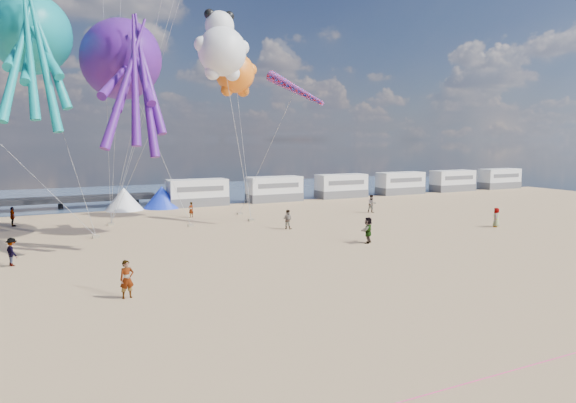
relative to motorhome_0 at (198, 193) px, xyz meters
The scene contains 30 objects.
ground 40.48m from the motorhome_0, 98.53° to the right, with size 120.00×120.00×0.00m, color tan.
water 16.22m from the motorhome_0, 111.80° to the left, with size 120.00×120.00×0.00m, color #3C5373.
motorhome_0 is the anchor object (origin of this frame).
motorhome_1 9.50m from the motorhome_0, ahead, with size 6.60×2.50×3.00m, color silver.
motorhome_2 19.00m from the motorhome_0, ahead, with size 6.60×2.50×3.00m, color silver.
motorhome_3 28.50m from the motorhome_0, ahead, with size 6.60×2.50×3.00m, color silver.
motorhome_4 38.00m from the motorhome_0, ahead, with size 6.60×2.50×3.00m, color silver.
motorhome_5 47.50m from the motorhome_0, ahead, with size 6.60×2.50×3.00m, color silver.
tent_white 8.01m from the motorhome_0, behind, with size 4.00×4.00×2.40m, color white.
tent_blue 4.01m from the motorhome_0, behind, with size 4.00×4.00×2.40m, color #1933CC.
rope_line 45.42m from the motorhome_0, 97.59° to the right, with size 0.03×0.03×34.00m, color #F2338C.
standing_person 34.02m from the motorhome_0, 111.85° to the right, with size 0.66×0.43×1.82m, color tan.
beachgoer_0 31.31m from the motorhome_0, 52.98° to the right, with size 0.60×0.39×1.65m, color #7F6659.
beachgoer_1 18.20m from the motorhome_0, 82.40° to the right, with size 0.79×0.52×1.63m, color #7F6659.
beachgoer_2 28.36m from the motorhome_0, 128.73° to the right, with size 0.81×0.63×1.68m, color #7F6659.
beachgoer_3 19.32m from the motorhome_0, 160.52° to the right, with size 1.09×0.63×1.69m, color #7F6659.
beachgoer_4 26.30m from the motorhome_0, 78.93° to the right, with size 1.10×0.46×1.88m, color #7F6659.
beachgoer_5 8.77m from the motorhome_0, 110.51° to the right, with size 1.39×0.44×1.50m, color #7F6659.
beachgoer_7 19.52m from the motorhome_0, 42.68° to the right, with size 0.89×0.58×1.83m, color #7F6659.
sandbag_a 19.68m from the motorhome_0, 129.11° to the right, with size 0.50×0.35×0.22m, color gray.
sandbag_b 14.20m from the motorhome_0, 108.76° to the right, with size 0.50×0.35×0.22m, color gray.
sandbag_c 13.00m from the motorhome_0, 84.51° to the right, with size 0.50×0.35×0.22m, color gray.
sandbag_d 8.79m from the motorhome_0, 78.10° to the right, with size 0.50×0.35×0.22m, color gray.
sandbag_e 14.32m from the motorhome_0, 137.85° to the right, with size 0.50×0.35×0.22m, color gray.
kite_octopus_teal 25.52m from the motorhome_0, 137.12° to the right, with size 4.51×10.53×12.04m, color #0E8A8B, non-canonical shape.
kite_octopus_purple 21.39m from the motorhome_0, 124.29° to the right, with size 4.71×10.99×12.56m, color #4C1680, non-canonical shape.
kite_panda 22.53m from the motorhome_0, 100.01° to the right, with size 4.39×4.14×6.20m, color white, non-canonical shape.
kite_teddy_orange 15.78m from the motorhome_0, 85.21° to the right, with size 4.45×4.19×6.28m, color orange, non-canonical shape.
windsock_mid 19.08m from the motorhome_0, 73.91° to the right, with size 1.00×6.52×6.52m, color red, non-canonical shape.
windsock_right 17.83m from the motorhome_0, 118.23° to the right, with size 0.90×5.30×5.30m, color red, non-canonical shape.
Camera 1 is at (-10.24, -15.91, 7.40)m, focal length 32.00 mm.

